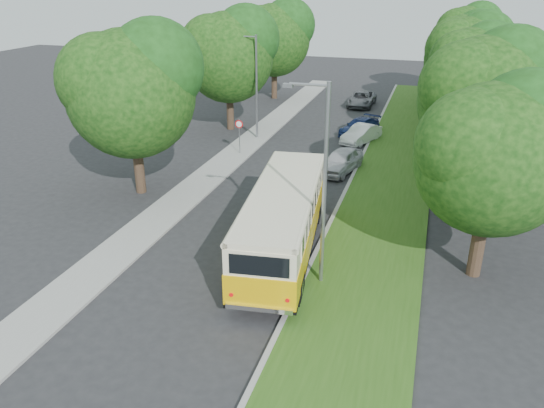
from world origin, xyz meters
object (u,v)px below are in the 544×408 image
(lamppost_near, at_px, (322,181))
(car_blue, at_px, (359,127))
(vintage_bus, at_px, (283,222))
(car_grey, at_px, (362,99))
(car_silver, at_px, (341,161))
(lamppost_far, at_px, (255,84))
(car_white, at_px, (361,134))

(lamppost_near, xyz_separation_m, car_blue, (-1.65, 21.89, -3.76))
(vintage_bus, bearing_deg, car_grey, 84.78)
(vintage_bus, bearing_deg, lamppost_near, -49.54)
(lamppost_near, height_order, car_silver, lamppost_near)
(lamppost_near, bearing_deg, car_silver, 96.57)
(lamppost_far, relative_size, car_grey, 1.57)
(lamppost_near, relative_size, car_white, 2.04)
(lamppost_far, distance_m, car_silver, 9.76)
(vintage_bus, bearing_deg, car_white, 80.52)
(car_silver, bearing_deg, car_blue, 104.44)
(lamppost_near, bearing_deg, lamppost_far, 115.71)
(lamppost_far, height_order, car_white, lamppost_far)
(lamppost_near, relative_size, car_blue, 1.91)
(lamppost_near, height_order, car_blue, lamppost_near)
(car_silver, relative_size, car_white, 1.07)
(vintage_bus, distance_m, car_grey, 29.78)
(lamppost_far, relative_size, car_blue, 1.79)
(lamppost_far, bearing_deg, car_blue, 25.00)
(vintage_bus, distance_m, car_white, 17.97)
(car_silver, xyz_separation_m, car_grey, (-1.37, 18.49, -0.05))
(lamppost_near, relative_size, lamppost_far, 1.07)
(lamppost_near, height_order, car_grey, lamppost_near)
(car_white, bearing_deg, lamppost_far, -148.86)
(car_blue, height_order, car_grey, car_grey)
(vintage_bus, relative_size, car_silver, 2.50)
(lamppost_near, xyz_separation_m, car_grey, (-2.88, 31.61, -3.71))
(vintage_bus, height_order, car_grey, vintage_bus)
(lamppost_far, distance_m, vintage_bus, 18.20)
(car_white, distance_m, car_grey, 11.95)
(lamppost_far, bearing_deg, vintage_bus, -67.51)
(lamppost_far, distance_m, car_white, 8.54)
(vintage_bus, xyz_separation_m, car_grey, (-0.87, 29.76, -0.90))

